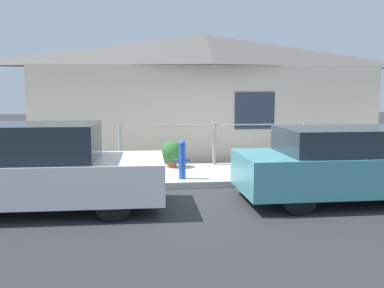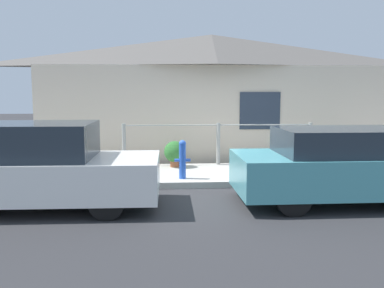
{
  "view_description": "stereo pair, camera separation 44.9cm",
  "coord_description": "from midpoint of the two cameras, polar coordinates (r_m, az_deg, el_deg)",
  "views": [
    {
      "loc": [
        -1.84,
        -8.62,
        2.02
      ],
      "look_at": [
        -0.8,
        0.3,
        0.9
      ],
      "focal_mm": 40.0,
      "sensor_mm": 36.0,
      "label": 1
    },
    {
      "loc": [
        -1.39,
        -8.66,
        2.02
      ],
      "look_at": [
        -0.8,
        0.3,
        0.9
      ],
      "focal_mm": 40.0,
      "sensor_mm": 36.0,
      "label": 2
    }
  ],
  "objects": [
    {
      "name": "ground_plane",
      "position": [
        9.02,
        3.85,
        -5.85
      ],
      "size": [
        60.0,
        60.0,
        0.0
      ],
      "primitive_type": "plane",
      "color": "#2D2D30"
    },
    {
      "name": "sidewalk",
      "position": [
        10.11,
        2.67,
        -4.03
      ],
      "size": [
        24.0,
        2.3,
        0.14
      ],
      "color": "#B2AFA8",
      "rests_on": "ground_plane"
    },
    {
      "name": "house",
      "position": [
        12.47,
        0.83,
        11.25
      ],
      "size": [
        9.98,
        2.23,
        3.62
      ],
      "color": "beige",
      "rests_on": "ground_plane"
    },
    {
      "name": "fence",
      "position": [
        10.98,
        1.85,
        0.35
      ],
      "size": [
        4.9,
        0.1,
        1.07
      ],
      "color": "#999993",
      "rests_on": "sidewalk"
    },
    {
      "name": "car_left",
      "position": [
        7.74,
        -21.79,
        -3.05
      ],
      "size": [
        4.23,
        1.76,
        1.48
      ],
      "rotation": [
        0.0,
        0.0,
        -0.01
      ],
      "color": "white",
      "rests_on": "ground_plane"
    },
    {
      "name": "car_right",
      "position": [
        8.28,
        18.93,
        -2.58
      ],
      "size": [
        4.2,
        1.74,
        1.35
      ],
      "rotation": [
        0.0,
        0.0,
        0.01
      ],
      "color": "teal",
      "rests_on": "ground_plane"
    },
    {
      "name": "fire_hydrant",
      "position": [
        9.18,
        -2.71,
        -1.96
      ],
      "size": [
        0.35,
        0.15,
        0.84
      ],
      "color": "blue",
      "rests_on": "sidewalk"
    },
    {
      "name": "potted_plant_near_hydrant",
      "position": [
        10.6,
        -3.94,
        -1.14
      ],
      "size": [
        0.53,
        0.53,
        0.65
      ],
      "color": "#9E5638",
      "rests_on": "sidewalk"
    },
    {
      "name": "potted_plant_by_fence",
      "position": [
        10.68,
        -18.26,
        -1.61
      ],
      "size": [
        0.4,
        0.4,
        0.57
      ],
      "color": "slate",
      "rests_on": "sidewalk"
    },
    {
      "name": "potted_plant_corner",
      "position": [
        10.87,
        13.72,
        -1.3
      ],
      "size": [
        0.42,
        0.42,
        0.59
      ],
      "color": "slate",
      "rests_on": "sidewalk"
    }
  ]
}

